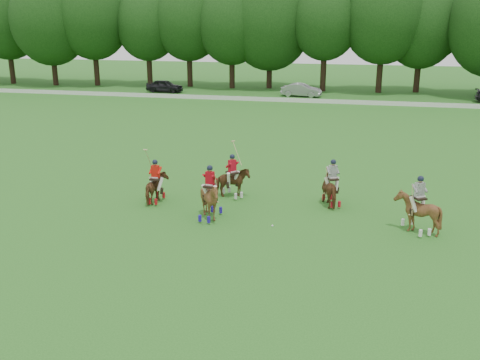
% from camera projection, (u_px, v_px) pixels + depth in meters
% --- Properties ---
extents(ground, '(180.00, 180.00, 0.00)m').
position_uv_depth(ground, '(219.00, 244.00, 20.96)').
color(ground, '#22611B').
rests_on(ground, ground).
extents(tree_line, '(117.98, 14.32, 14.75)m').
position_uv_depth(tree_line, '(328.00, 21.00, 63.31)').
color(tree_line, black).
rests_on(tree_line, ground).
extents(boundary_rail, '(120.00, 0.10, 0.44)m').
position_uv_depth(boundary_rail, '(315.00, 101.00, 56.32)').
color(boundary_rail, white).
rests_on(boundary_rail, ground).
extents(car_left, '(4.52, 2.01, 1.51)m').
position_uv_depth(car_left, '(165.00, 86.00, 64.42)').
color(car_left, black).
rests_on(car_left, ground).
extents(car_mid, '(4.67, 2.02, 1.50)m').
position_uv_depth(car_mid, '(301.00, 90.00, 60.79)').
color(car_mid, '#96969B').
rests_on(car_mid, ground).
extents(polo_red_a, '(1.02, 1.65, 2.67)m').
position_uv_depth(polo_red_a, '(156.00, 188.00, 25.56)').
color(polo_red_a, '#492613').
rests_on(polo_red_a, ground).
extents(polo_red_b, '(1.89, 1.90, 2.72)m').
position_uv_depth(polo_red_b, '(232.00, 182.00, 26.34)').
color(polo_red_b, '#492613').
rests_on(polo_red_b, ground).
extents(polo_red_c, '(1.64, 1.79, 2.45)m').
position_uv_depth(polo_red_c, '(210.00, 200.00, 23.40)').
color(polo_red_c, '#492613').
rests_on(polo_red_c, ground).
extents(polo_stripe_a, '(1.50, 1.97, 2.24)m').
position_uv_depth(polo_stripe_a, '(332.00, 189.00, 25.18)').
color(polo_stripe_a, '#492613').
rests_on(polo_stripe_a, ground).
extents(polo_stripe_b, '(1.99, 2.06, 2.42)m').
position_uv_depth(polo_stripe_b, '(417.00, 212.00, 21.94)').
color(polo_stripe_b, '#492613').
rests_on(polo_stripe_b, ground).
extents(polo_ball, '(0.09, 0.09, 0.09)m').
position_uv_depth(polo_ball, '(272.00, 226.00, 22.73)').
color(polo_ball, white).
rests_on(polo_ball, ground).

